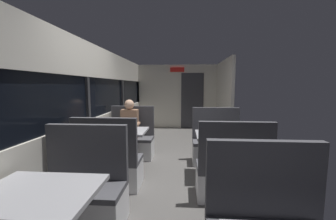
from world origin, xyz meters
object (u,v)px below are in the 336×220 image
Objects in this scene: bench_mid_window_facing_entry at (131,142)px; bench_rear_aisle_facing_entry at (216,146)px; dining_table_near_window at (38,203)px; dining_table_rear_aisle at (223,140)px; bench_rear_aisle_facing_end at (232,175)px; dining_table_mid_window at (122,136)px; bench_near_window_facing_entry at (82,195)px; seated_passenger at (130,133)px; bench_mid_window_facing_end at (109,166)px.

bench_mid_window_facing_entry is 1.00× the size of bench_rear_aisle_facing_entry.
dining_table_rear_aisle is at bearing 49.00° from dining_table_near_window.
bench_rear_aisle_facing_entry is at bearing 90.00° from dining_table_rear_aisle.
dining_table_mid_window is at bearing 153.32° from bench_rear_aisle_facing_end.
bench_rear_aisle_facing_end is at bearing 20.24° from bench_near_window_facing_entry.
seated_passenger is at bearing 90.00° from dining_table_near_window.
bench_mid_window_facing_entry is 1.22× the size of dining_table_rear_aisle.
bench_near_window_facing_entry and bench_rear_aisle_facing_entry have the same top height.
bench_mid_window_facing_entry is at bearing 90.00° from bench_mid_window_facing_end.
dining_table_near_window is 0.71× the size of seated_passenger.
seated_passenger reaches higher than bench_near_window_facing_entry.
bench_rear_aisle_facing_end is at bearing -90.00° from dining_table_rear_aisle.
seated_passenger is at bearing 90.00° from bench_mid_window_facing_end.
bench_mid_window_facing_entry is 1.00× the size of bench_rear_aisle_facing_end.
seated_passenger reaches higher than bench_mid_window_facing_end.
dining_table_near_window is at bearing -131.00° from dining_table_rear_aisle.
bench_mid_window_facing_end is (0.00, -0.70, -0.31)m from dining_table_mid_window.
bench_mid_window_facing_end is at bearing -146.19° from bench_rear_aisle_facing_entry.
bench_near_window_facing_entry and bench_mid_window_facing_entry have the same top height.
dining_table_mid_window is 0.82× the size of bench_rear_aisle_facing_end.
bench_mid_window_facing_end is at bearing 173.62° from bench_rear_aisle_facing_end.
dining_table_near_window is at bearing -90.00° from bench_mid_window_facing_entry.
bench_mid_window_facing_entry and bench_rear_aisle_facing_end have the same top height.
bench_mid_window_facing_entry is at bearing 90.00° from bench_near_window_facing_entry.
bench_mid_window_facing_end is at bearing 90.00° from bench_near_window_facing_entry.
seated_passenger is (-1.79, 0.83, -0.10)m from dining_table_rear_aisle.
dining_table_rear_aisle is 0.71× the size of seated_passenger.
bench_near_window_facing_entry is 2.27m from dining_table_rear_aisle.
bench_rear_aisle_facing_end is (1.79, 1.36, -0.31)m from dining_table_near_window.
dining_table_near_window is 0.82× the size of bench_mid_window_facing_end.
bench_rear_aisle_facing_entry is (1.79, 1.20, 0.00)m from bench_mid_window_facing_end.
dining_table_near_window and dining_table_mid_window have the same top height.
dining_table_mid_window is 0.77m from bench_mid_window_facing_entry.
bench_near_window_facing_entry is 2.73m from bench_rear_aisle_facing_entry.
bench_near_window_facing_entry is 1.00× the size of bench_rear_aisle_facing_entry.
dining_table_near_window is 0.82× the size of bench_mid_window_facing_entry.
bench_near_window_facing_entry is 1.22× the size of dining_table_mid_window.
dining_table_rear_aisle is at bearing 37.22° from bench_near_window_facing_entry.
seated_passenger reaches higher than dining_table_mid_window.
bench_near_window_facing_entry is at bearing -159.76° from bench_rear_aisle_facing_end.
bench_rear_aisle_facing_end is (1.79, -0.20, 0.00)m from bench_mid_window_facing_end.
bench_rear_aisle_facing_entry is at bearing -6.38° from bench_mid_window_facing_entry.
dining_table_mid_window is 1.00× the size of dining_table_rear_aisle.
bench_mid_window_facing_end is 1.88m from dining_table_rear_aisle.
bench_near_window_facing_entry is 2.20m from seated_passenger.
dining_table_mid_window is 0.71× the size of seated_passenger.
bench_rear_aisle_facing_end and bench_rear_aisle_facing_entry have the same top height.
bench_near_window_facing_entry is at bearing -90.00° from bench_mid_window_facing_end.
bench_near_window_facing_entry is 1.00× the size of bench_mid_window_facing_entry.
dining_table_rear_aisle is at bearing -6.38° from dining_table_mid_window.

